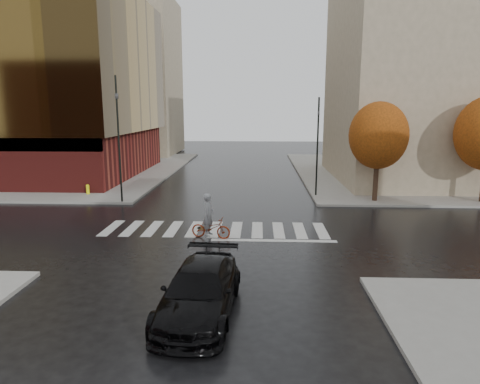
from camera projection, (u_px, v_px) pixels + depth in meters
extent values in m
plane|color=black|center=(214.00, 232.00, 21.82)|extent=(120.00, 120.00, 0.00)
cube|color=gray|center=(30.00, 170.00, 43.32)|extent=(30.00, 30.00, 0.15)
cube|color=gray|center=(452.00, 172.00, 41.44)|extent=(30.00, 30.00, 0.15)
cube|color=silver|center=(215.00, 229.00, 22.31)|extent=(12.00, 3.00, 0.01)
cube|color=maroon|center=(0.00, 152.00, 40.03)|extent=(26.00, 18.00, 4.00)
cube|color=gray|center=(435.00, 72.00, 35.94)|extent=(16.00, 16.00, 18.00)
cube|color=gray|center=(123.00, 78.00, 56.82)|extent=(14.00, 12.00, 20.00)
cylinder|color=#302215|center=(376.00, 180.00, 28.32)|extent=(0.32, 0.32, 2.80)
ellipsoid|color=#AE4B10|center=(378.00, 135.00, 27.76)|extent=(3.80, 3.80, 4.37)
imported|color=black|center=(200.00, 291.00, 13.02)|extent=(2.45, 5.36, 1.52)
imported|color=maroon|center=(211.00, 228.00, 20.74)|extent=(2.04, 1.07, 1.02)
imported|color=gray|center=(209.00, 215.00, 20.62)|extent=(0.64, 0.84, 2.07)
cylinder|color=black|center=(119.00, 140.00, 27.48)|extent=(0.12, 0.12, 8.09)
imported|color=black|center=(116.00, 93.00, 26.91)|extent=(0.24, 0.22, 1.01)
cylinder|color=black|center=(317.00, 147.00, 29.67)|extent=(0.12, 0.12, 6.80)
imported|color=black|center=(319.00, 111.00, 29.19)|extent=(0.16, 0.19, 0.85)
cylinder|color=#EEEB0E|center=(88.00, 190.00, 30.62)|extent=(0.23, 0.23, 0.58)
sphere|color=#EEEB0E|center=(88.00, 186.00, 30.56)|extent=(0.25, 0.25, 0.25)
cylinder|color=#4B3B1A|center=(203.00, 228.00, 22.52)|extent=(0.84, 0.84, 0.01)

